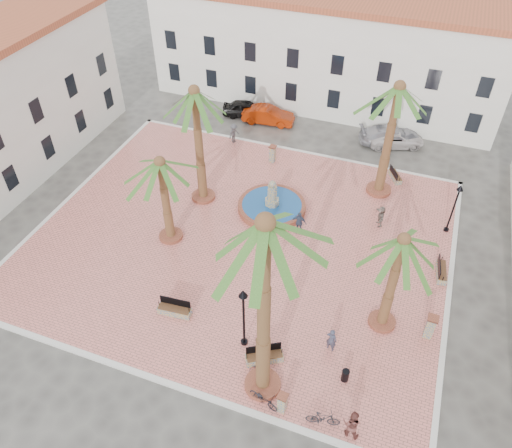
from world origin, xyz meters
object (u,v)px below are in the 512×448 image
object	(u,v)px
palm_sw	(161,173)
palm_e	(401,251)
cyclist_a	(331,340)
bicycle_b	(323,419)
car_white	(396,139)
pedestrian_north	(234,133)
bollard_e	(430,326)
pedestrian_east	(381,216)
palm_ne	(397,100)
lamppost_s	(243,309)
cyclist_b	(352,424)
palm_s	(265,245)
litter_bin	(345,375)
bollard_n	(273,154)
fountain	(272,205)
bicycle_a	(264,399)
bollard_se	(282,403)
car_red	(268,115)
bench_s	(175,310)
bench_ne	(395,176)
palm_nw	(195,104)
lamppost_e	(456,200)
pedestrian_fountain_b	(299,223)
car_black	(246,109)
car_silver	(390,135)
bench_e	(441,272)
bench_se	(264,357)
pedestrian_fountain_a	(268,225)

from	to	relation	value
palm_sw	palm_e	distance (m)	14.15
cyclist_a	bicycle_b	distance (m)	4.16
car_white	pedestrian_north	bearing A→B (deg)	87.36
bollard_e	pedestrian_east	xyz separation A→B (m)	(-3.94, 8.03, -0.04)
palm_ne	lamppost_s	xyz separation A→B (m)	(-4.35, -15.47, -4.33)
cyclist_b	palm_s	bearing A→B (deg)	-6.08
litter_bin	bollard_n	bearing A→B (deg)	119.65
fountain	bicycle_a	world-z (taller)	fountain
bollard_se	pedestrian_north	distance (m)	23.49
palm_ne	car_red	xyz separation A→B (m)	(-10.70, 6.53, -6.60)
palm_ne	pedestrian_east	world-z (taller)	palm_ne
bench_s	pedestrian_north	xyz separation A→B (m)	(-3.56, 17.43, 0.54)
litter_bin	bicycle_b	world-z (taller)	bicycle_b
palm_s	pedestrian_north	xyz separation A→B (m)	(-9.63, 19.93, -8.80)
car_white	bench_ne	bearing A→B (deg)	166.19
palm_e	car_red	world-z (taller)	palm_e
palm_nw	pedestrian_east	distance (m)	13.93
bollard_se	bollard_e	world-z (taller)	bollard_e
bollard_se	car_white	xyz separation A→B (m)	(1.53, 25.11, -0.20)
bicycle_a	lamppost_e	bearing A→B (deg)	-7.55
pedestrian_fountain_b	bollard_se	bearing A→B (deg)	-77.90
palm_nw	lamppost_e	bearing A→B (deg)	8.29
palm_ne	bicycle_b	world-z (taller)	palm_ne
bollard_n	bicycle_a	distance (m)	20.17
litter_bin	car_red	size ratio (longest dim) A/B	0.16
car_black	car_silver	distance (m)	12.62
pedestrian_north	bicycle_b	bearing A→B (deg)	-127.09
bench_ne	palm_nw	bearing A→B (deg)	89.97
cyclist_b	bicycle_b	bearing A→B (deg)	4.88
palm_s	cyclist_b	bearing A→B (deg)	-10.96
cyclist_a	pedestrian_north	distance (m)	20.69
bicycle_b	car_white	distance (m)	25.11
bollard_se	litter_bin	distance (m)	3.55
pedestrian_east	bench_e	bearing A→B (deg)	34.07
litter_bin	cyclist_a	world-z (taller)	cyclist_a
palm_nw	bench_ne	size ratio (longest dim) A/B	5.29
pedestrian_fountain_b	car_black	bearing A→B (deg)	122.54
palm_ne	palm_s	bearing A→B (deg)	-98.47
bollard_e	pedestrian_north	xyz separation A→B (m)	(-16.87, 14.12, 0.02)
palm_s	cyclist_a	world-z (taller)	palm_s
fountain	pedestrian_east	world-z (taller)	fountain
bollard_n	palm_s	bearing A→B (deg)	-72.53
fountain	bench_se	world-z (taller)	fountain
litter_bin	cyclist_b	world-z (taller)	cyclist_b
pedestrian_fountain_b	car_white	xyz separation A→B (m)	(4.37, 12.96, -0.37)
car_white	car_red	bearing A→B (deg)	69.43
fountain	pedestrian_fountain_a	xyz separation A→B (m)	(0.62, -2.59, 0.59)
bench_ne	lamppost_e	distance (m)	6.51
palm_sw	bollard_n	world-z (taller)	palm_sw
bollard_e	car_black	world-z (taller)	bollard_e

